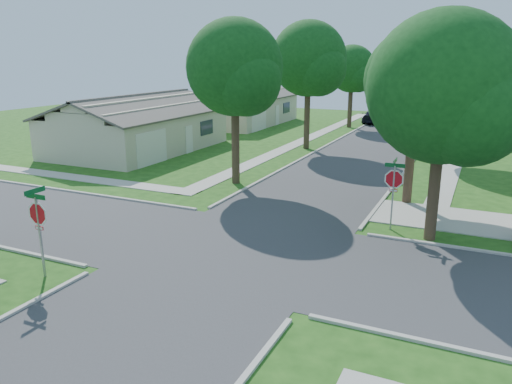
{
  "coord_description": "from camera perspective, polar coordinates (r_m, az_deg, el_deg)",
  "views": [
    {
      "loc": [
        7.85,
        -15.39,
        6.97
      ],
      "look_at": [
        -0.38,
        2.39,
        1.6
      ],
      "focal_mm": 35.0,
      "sensor_mm": 36.0,
      "label": 1
    }
  ],
  "objects": [
    {
      "name": "ground",
      "position": [
        18.63,
        -2.04,
        -6.65
      ],
      "size": [
        100.0,
        100.0,
        0.0
      ],
      "primitive_type": "plane",
      "color": "#1E4913",
      "rests_on": "ground"
    },
    {
      "name": "road_ns",
      "position": [
        18.63,
        -2.04,
        -6.64
      ],
      "size": [
        7.0,
        100.0,
        0.02
      ],
      "primitive_type": "cube",
      "color": "#333335",
      "rests_on": "ground"
    },
    {
      "name": "sidewalk_ne",
      "position": [
        42.01,
        22.18,
        4.67
      ],
      "size": [
        1.2,
        40.0,
        0.04
      ],
      "primitive_type": "cube",
      "color": "#9E9B91",
      "rests_on": "ground"
    },
    {
      "name": "sidewalk_nw",
      "position": [
        44.23,
        6.18,
        6.2
      ],
      "size": [
        1.2,
        40.0,
        0.04
      ],
      "primitive_type": "cube",
      "color": "#9E9B91",
      "rests_on": "ground"
    },
    {
      "name": "driveway",
      "position": [
        23.54,
        23.82,
        -3.19
      ],
      "size": [
        8.8,
        3.6,
        0.05
      ],
      "primitive_type": "cube",
      "color": "#9E9B91",
      "rests_on": "ground"
    },
    {
      "name": "stop_sign_sw",
      "position": [
        17.22,
        -23.65,
        -2.68
      ],
      "size": [
        1.05,
        0.8,
        2.98
      ],
      "color": "gray",
      "rests_on": "ground"
    },
    {
      "name": "stop_sign_ne",
      "position": [
        20.93,
        15.47,
        1.11
      ],
      "size": [
        1.05,
        0.8,
        2.98
      ],
      "color": "gray",
      "rests_on": "ground"
    },
    {
      "name": "tree_e_near",
      "position": [
        24.63,
        17.95,
        11.51
      ],
      "size": [
        4.97,
        4.8,
        8.28
      ],
      "color": "#38281C",
      "rests_on": "ground"
    },
    {
      "name": "tree_e_mid",
      "position": [
        36.54,
        20.56,
        13.26
      ],
      "size": [
        5.59,
        5.4,
        9.21
      ],
      "color": "#38281C",
      "rests_on": "ground"
    },
    {
      "name": "tree_e_far",
      "position": [
        49.51,
        21.85,
        13.12
      ],
      "size": [
        5.17,
        5.0,
        8.72
      ],
      "color": "#38281C",
      "rests_on": "ground"
    },
    {
      "name": "tree_w_near",
      "position": [
        27.43,
        -2.34,
        13.53
      ],
      "size": [
        5.38,
        5.2,
        8.97
      ],
      "color": "#38281C",
      "rests_on": "ground"
    },
    {
      "name": "tree_w_mid",
      "position": [
        38.49,
        6.1,
        14.53
      ],
      "size": [
        5.8,
        5.6,
        9.56
      ],
      "color": "#38281C",
      "rests_on": "ground"
    },
    {
      "name": "tree_w_far",
      "position": [
        50.98,
        10.94,
        13.41
      ],
      "size": [
        4.76,
        4.6,
        8.04
      ],
      "color": "#38281C",
      "rests_on": "ground"
    },
    {
      "name": "tree_ne_corner",
      "position": [
        19.71,
        20.79,
        10.34
      ],
      "size": [
        5.8,
        5.6,
        8.66
      ],
      "color": "#38281C",
      "rests_on": "ground"
    },
    {
      "name": "house_nw_near",
      "position": [
        39.01,
        -13.23,
        6.88
      ],
      "size": [
        8.42,
        13.6,
        4.23
      ],
      "color": "#BFB097",
      "rests_on": "ground"
    },
    {
      "name": "house_nw_far",
      "position": [
        53.33,
        -1.88,
        9.45
      ],
      "size": [
        8.42,
        13.6,
        4.23
      ],
      "color": "#BFB097",
      "rests_on": "ground"
    },
    {
      "name": "car_curb_east",
      "position": [
        48.35,
        19.27,
        7.15
      ],
      "size": [
        2.43,
        4.9,
        1.6
      ],
      "primitive_type": "imported",
      "rotation": [
        0.0,
        0.0,
        0.12
      ],
      "color": "black",
      "rests_on": "ground"
    },
    {
      "name": "car_curb_west",
      "position": [
        55.22,
        13.28,
        8.37
      ],
      "size": [
        1.99,
        4.64,
        1.33
      ],
      "primitive_type": "imported",
      "rotation": [
        0.0,
        0.0,
        3.17
      ],
      "color": "black",
      "rests_on": "ground"
    }
  ]
}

